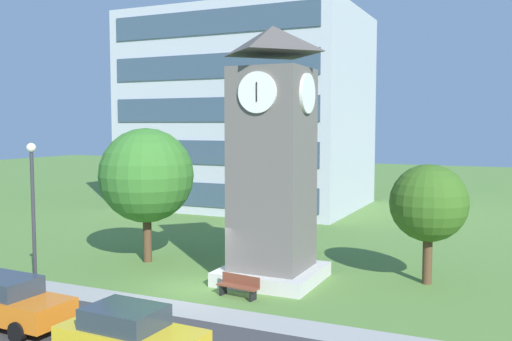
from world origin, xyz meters
TOP-DOWN VIEW (x-y plane):
  - ground_plane at (0.00, 0.00)m, footprint 160.00×160.00m
  - kerb_strip at (0.00, -2.65)m, footprint 120.00×1.60m
  - office_building at (-8.61, 23.43)m, footprint 18.50×13.47m
  - clock_tower at (2.49, 2.33)m, footprint 4.14×4.14m
  - park_bench at (2.23, -0.46)m, footprint 1.85×0.74m
  - street_lamp at (-4.82, -4.15)m, footprint 0.36×0.36m
  - tree_by_building at (-4.56, 2.91)m, footprint 4.70×4.70m
  - tree_near_tower at (8.78, 4.68)m, footprint 3.33×3.33m
  - parked_car_orange at (-3.53, -6.65)m, footprint 4.75×2.12m
  - parked_car_yellow at (2.25, -7.50)m, footprint 4.36×2.17m

SIDE VIEW (x-z plane):
  - ground_plane at x=0.00m, z-range 0.00..0.00m
  - kerb_strip at x=0.00m, z-range 0.00..0.01m
  - park_bench at x=2.23m, z-range 0.02..0.90m
  - parked_car_yellow at x=2.25m, z-range 0.02..1.71m
  - parked_car_orange at x=-3.53m, z-range 0.02..1.71m
  - tree_near_tower at x=8.78m, z-range 0.91..6.10m
  - street_lamp at x=-4.82m, z-range 0.72..6.89m
  - tree_by_building at x=-4.56m, z-range 0.99..7.71m
  - clock_tower at x=2.49m, z-range -0.56..10.52m
  - office_building at x=-8.61m, z-range 0.00..16.00m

